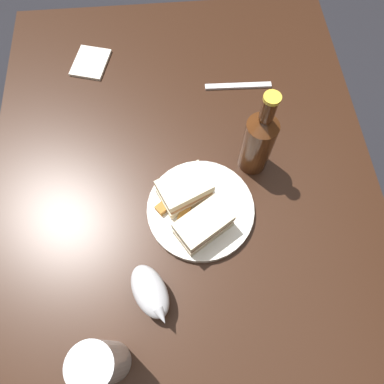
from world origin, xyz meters
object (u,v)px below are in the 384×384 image
(sandwich_half_left, at_px, (183,190))
(fork, at_px, (238,86))
(plate, at_px, (201,209))
(pint_glass, at_px, (103,364))
(cider_bottle, at_px, (259,141))
(gravy_boat, at_px, (150,292))
(napkin, at_px, (91,63))
(sandwich_half_right, at_px, (203,225))

(sandwich_half_left, relative_size, fork, 0.73)
(plate, distance_m, pint_glass, 0.37)
(cider_bottle, height_order, fork, cider_bottle)
(gravy_boat, bearing_deg, plate, -33.38)
(napkin, bearing_deg, plate, -150.33)
(cider_bottle, bearing_deg, sandwich_half_left, 115.27)
(gravy_boat, bearing_deg, sandwich_half_right, -42.62)
(gravy_boat, bearing_deg, pint_glass, 144.98)
(gravy_boat, relative_size, napkin, 1.22)
(pint_glass, bearing_deg, cider_bottle, -39.24)
(sandwich_half_right, height_order, gravy_boat, sandwich_half_right)
(gravy_boat, bearing_deg, cider_bottle, -40.82)
(gravy_boat, bearing_deg, napkin, 12.92)
(cider_bottle, distance_m, napkin, 0.54)
(gravy_boat, xyz_separation_m, napkin, (0.65, 0.15, -0.04))
(fork, bearing_deg, gravy_boat, -113.51)
(napkin, bearing_deg, sandwich_half_left, -152.11)
(plate, bearing_deg, napkin, 29.67)
(pint_glass, bearing_deg, gravy_boat, -35.02)
(fork, bearing_deg, pint_glass, -115.40)
(pint_glass, xyz_separation_m, napkin, (0.77, 0.06, -0.07))
(plate, distance_m, sandwich_half_right, 0.06)
(gravy_boat, xyz_separation_m, cider_bottle, (0.30, -0.26, 0.06))
(sandwich_half_left, distance_m, pint_glass, 0.37)
(plate, height_order, sandwich_half_right, sandwich_half_right)
(sandwich_half_right, bearing_deg, cider_bottle, -39.37)
(sandwich_half_left, height_order, gravy_boat, sandwich_half_left)
(plate, distance_m, napkin, 0.54)
(napkin, height_order, fork, napkin)
(cider_bottle, bearing_deg, gravy_boat, 139.18)
(sandwich_half_right, xyz_separation_m, fork, (0.40, -0.14, -0.04))
(gravy_boat, relative_size, cider_bottle, 0.54)
(gravy_boat, distance_m, napkin, 0.66)
(sandwich_half_right, distance_m, cider_bottle, 0.22)
(fork, bearing_deg, cider_bottle, -87.55)
(pint_glass, xyz_separation_m, cider_bottle, (0.42, -0.34, 0.02))
(sandwich_half_left, height_order, sandwich_half_right, sandwich_half_left)
(napkin, bearing_deg, sandwich_half_right, -152.74)
(cider_bottle, bearing_deg, napkin, 49.00)
(plate, height_order, gravy_boat, gravy_boat)
(sandwich_half_left, height_order, cider_bottle, cider_bottle)
(plate, relative_size, gravy_boat, 1.82)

